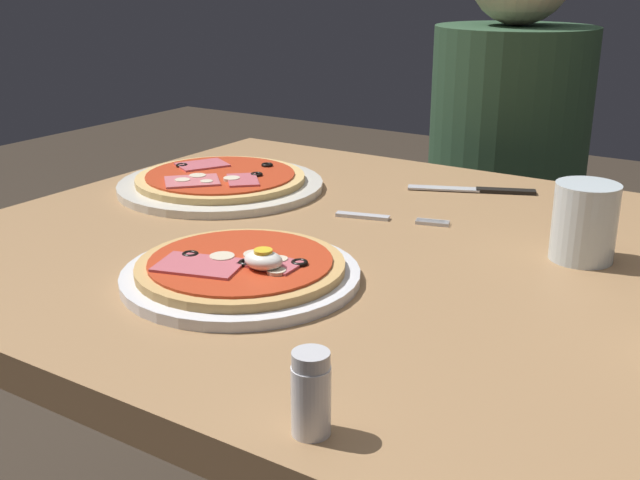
{
  "coord_description": "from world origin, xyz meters",
  "views": [
    {
      "loc": [
        0.39,
        -0.8,
        1.09
      ],
      "look_at": [
        -0.07,
        -0.09,
        0.79
      ],
      "focal_mm": 43.59,
      "sensor_mm": 36.0,
      "label": 1
    }
  ],
  "objects_px": {
    "dining_table": "(404,341)",
    "pizza_foreground": "(241,271)",
    "pizza_across_left": "(221,182)",
    "fork": "(383,218)",
    "water_glass_far": "(584,227)",
    "knife": "(480,190)",
    "salt_shaker": "(311,394)",
    "diner_person": "(501,229)"
  },
  "relations": [
    {
      "from": "pizza_foreground",
      "to": "water_glass_far",
      "type": "distance_m",
      "value": 0.4
    },
    {
      "from": "pizza_across_left",
      "to": "dining_table",
      "type": "bearing_deg",
      "value": -14.91
    },
    {
      "from": "pizza_across_left",
      "to": "knife",
      "type": "height_order",
      "value": "pizza_across_left"
    },
    {
      "from": "pizza_foreground",
      "to": "water_glass_far",
      "type": "height_order",
      "value": "water_glass_far"
    },
    {
      "from": "pizza_foreground",
      "to": "fork",
      "type": "height_order",
      "value": "pizza_foreground"
    },
    {
      "from": "dining_table",
      "to": "diner_person",
      "type": "distance_m",
      "value": 0.74
    },
    {
      "from": "salt_shaker",
      "to": "dining_table",
      "type": "bearing_deg",
      "value": 106.3
    },
    {
      "from": "pizza_across_left",
      "to": "water_glass_far",
      "type": "relative_size",
      "value": 3.44
    },
    {
      "from": "pizza_foreground",
      "to": "salt_shaker",
      "type": "relative_size",
      "value": 3.95
    },
    {
      "from": "salt_shaker",
      "to": "diner_person",
      "type": "relative_size",
      "value": 0.06
    },
    {
      "from": "knife",
      "to": "pizza_across_left",
      "type": "bearing_deg",
      "value": -149.61
    },
    {
      "from": "pizza_foreground",
      "to": "knife",
      "type": "relative_size",
      "value": 1.42
    },
    {
      "from": "dining_table",
      "to": "salt_shaker",
      "type": "bearing_deg",
      "value": -73.7
    },
    {
      "from": "pizza_foreground",
      "to": "salt_shaker",
      "type": "distance_m",
      "value": 0.31
    },
    {
      "from": "dining_table",
      "to": "water_glass_far",
      "type": "height_order",
      "value": "water_glass_far"
    },
    {
      "from": "dining_table",
      "to": "fork",
      "type": "distance_m",
      "value": 0.18
    },
    {
      "from": "salt_shaker",
      "to": "diner_person",
      "type": "xyz_separation_m",
      "value": [
        -0.25,
        1.11,
        -0.23
      ]
    },
    {
      "from": "pizza_across_left",
      "to": "fork",
      "type": "relative_size",
      "value": 2.05
    },
    {
      "from": "water_glass_far",
      "to": "knife",
      "type": "height_order",
      "value": "water_glass_far"
    },
    {
      "from": "dining_table",
      "to": "pizza_across_left",
      "type": "xyz_separation_m",
      "value": [
        -0.38,
        0.1,
        0.13
      ]
    },
    {
      "from": "dining_table",
      "to": "pizza_foreground",
      "type": "height_order",
      "value": "pizza_foreground"
    },
    {
      "from": "pizza_foreground",
      "to": "fork",
      "type": "relative_size",
      "value": 1.7
    },
    {
      "from": "fork",
      "to": "diner_person",
      "type": "distance_m",
      "value": 0.66
    },
    {
      "from": "dining_table",
      "to": "pizza_foreground",
      "type": "xyz_separation_m",
      "value": [
        -0.12,
        -0.18,
        0.13
      ]
    },
    {
      "from": "dining_table",
      "to": "fork",
      "type": "xyz_separation_m",
      "value": [
        -0.09,
        0.1,
        0.12
      ]
    },
    {
      "from": "dining_table",
      "to": "diner_person",
      "type": "relative_size",
      "value": 0.97
    },
    {
      "from": "water_glass_far",
      "to": "pizza_foreground",
      "type": "bearing_deg",
      "value": -137.55
    },
    {
      "from": "dining_table",
      "to": "pizza_foreground",
      "type": "bearing_deg",
      "value": -122.69
    },
    {
      "from": "salt_shaker",
      "to": "diner_person",
      "type": "distance_m",
      "value": 1.16
    },
    {
      "from": "dining_table",
      "to": "pizza_across_left",
      "type": "height_order",
      "value": "pizza_across_left"
    },
    {
      "from": "water_glass_far",
      "to": "fork",
      "type": "distance_m",
      "value": 0.27
    },
    {
      "from": "salt_shaker",
      "to": "pizza_foreground",
      "type": "bearing_deg",
      "value": 137.88
    },
    {
      "from": "fork",
      "to": "knife",
      "type": "xyz_separation_m",
      "value": [
        0.06,
        0.2,
        0.0
      ]
    },
    {
      "from": "knife",
      "to": "salt_shaker",
      "type": "relative_size",
      "value": 2.78
    },
    {
      "from": "knife",
      "to": "diner_person",
      "type": "bearing_deg",
      "value": 104.27
    },
    {
      "from": "knife",
      "to": "diner_person",
      "type": "height_order",
      "value": "diner_person"
    },
    {
      "from": "water_glass_far",
      "to": "fork",
      "type": "height_order",
      "value": "water_glass_far"
    },
    {
      "from": "dining_table",
      "to": "pizza_across_left",
      "type": "bearing_deg",
      "value": 165.09
    },
    {
      "from": "water_glass_far",
      "to": "salt_shaker",
      "type": "relative_size",
      "value": 1.38
    },
    {
      "from": "pizza_across_left",
      "to": "fork",
      "type": "xyz_separation_m",
      "value": [
        0.29,
        -0.0,
        -0.01
      ]
    },
    {
      "from": "pizza_foreground",
      "to": "knife",
      "type": "height_order",
      "value": "pizza_foreground"
    },
    {
      "from": "pizza_across_left",
      "to": "knife",
      "type": "bearing_deg",
      "value": 30.39
    }
  ]
}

